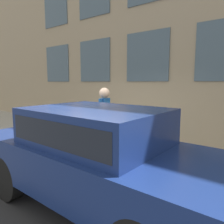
{
  "coord_description": "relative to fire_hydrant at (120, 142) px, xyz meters",
  "views": [
    {
      "loc": [
        -3.68,
        -3.79,
        2.06
      ],
      "look_at": [
        0.65,
        -0.32,
        1.3
      ],
      "focal_mm": 35.0,
      "sensor_mm": 36.0,
      "label": 1
    }
  ],
  "objects": [
    {
      "name": "ground_plane",
      "position": [
        -0.62,
        0.6,
        -0.57
      ],
      "size": [
        80.0,
        80.0,
        0.0
      ],
      "primitive_type": "plane",
      "color": "#2D2D30"
    },
    {
      "name": "sidewalk",
      "position": [
        0.85,
        0.6,
        -0.48
      ],
      "size": [
        2.94,
        60.0,
        0.17
      ],
      "color": "#9E9B93",
      "rests_on": "ground_plane"
    },
    {
      "name": "fire_hydrant",
      "position": [
        0.0,
        0.0,
        0.0
      ],
      "size": [
        0.29,
        0.42,
        0.77
      ],
      "color": "#2D7260",
      "rests_on": "sidewalk"
    },
    {
      "name": "person",
      "position": [
        0.06,
        0.56,
        0.65
      ],
      "size": [
        0.42,
        0.28,
        1.74
      ],
      "rotation": [
        0.0,
        0.0,
        2.76
      ],
      "color": "navy",
      "rests_on": "sidewalk"
    },
    {
      "name": "parked_car_navy_near",
      "position": [
        -1.8,
        -0.86,
        0.36
      ],
      "size": [
        1.83,
        4.45,
        1.66
      ],
      "color": "black",
      "rests_on": "ground_plane"
    }
  ]
}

